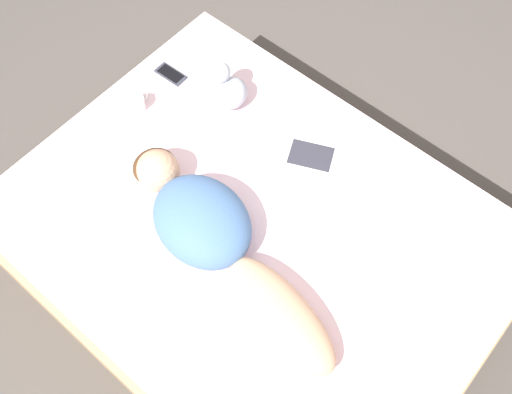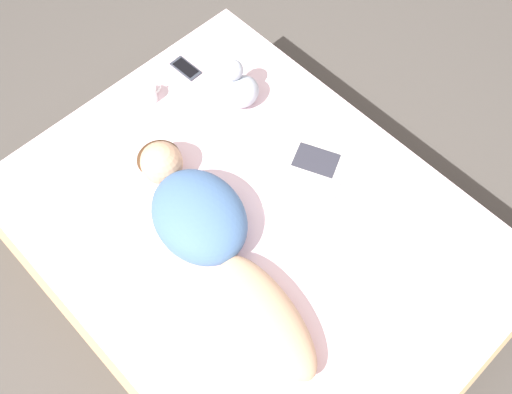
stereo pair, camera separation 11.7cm
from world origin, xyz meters
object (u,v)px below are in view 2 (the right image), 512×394
object	(u,v)px
open_magazine	(309,178)
cell_phone	(186,68)
coffee_mug	(148,94)
person	(211,234)

from	to	relation	value
open_magazine	cell_phone	xyz separation A→B (m)	(0.02, 0.83, 0.00)
coffee_mug	cell_phone	distance (m)	0.24
person	coffee_mug	size ratio (longest dim) A/B	10.22
coffee_mug	cell_phone	size ratio (longest dim) A/B	0.75
person	coffee_mug	distance (m)	0.80
cell_phone	open_magazine	bearing A→B (deg)	-93.49
cell_phone	person	bearing A→B (deg)	-126.17
open_magazine	coffee_mug	world-z (taller)	coffee_mug
open_magazine	coffee_mug	bearing A→B (deg)	80.51
person	open_magazine	size ratio (longest dim) A/B	2.49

